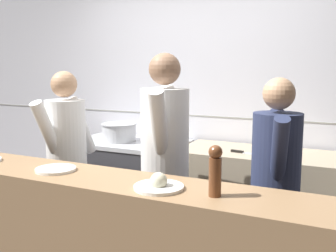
# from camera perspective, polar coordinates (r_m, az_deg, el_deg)

# --- Properties ---
(wall_back_tiled) EXTENTS (8.00, 0.06, 2.60)m
(wall_back_tiled) POSITION_cam_1_polar(r_m,az_deg,el_deg) (4.02, 4.44, 3.68)
(wall_back_tiled) COLOR silver
(wall_back_tiled) RESTS_ON ground_plane
(oven_range) EXTENTS (1.11, 0.71, 0.90)m
(oven_range) POSITION_cam_1_polar(r_m,az_deg,el_deg) (4.08, -5.51, -8.40)
(oven_range) COLOR #38383D
(oven_range) RESTS_ON ground_plane
(prep_counter) EXTENTS (1.34, 0.65, 0.92)m
(prep_counter) POSITION_cam_1_polar(r_m,az_deg,el_deg) (3.61, 12.60, -10.80)
(prep_counter) COLOR gray
(prep_counter) RESTS_ON ground_plane
(stock_pot) EXTENTS (0.36, 0.36, 0.18)m
(stock_pot) POSITION_cam_1_polar(r_m,az_deg,el_deg) (3.96, -7.10, -0.82)
(stock_pot) COLOR #B7BABF
(stock_pot) RESTS_ON oven_range
(chefs_knife) EXTENTS (0.39, 0.07, 0.02)m
(chefs_knife) POSITION_cam_1_polar(r_m,az_deg,el_deg) (3.39, 11.62, -3.88)
(chefs_knife) COLOR #B7BABF
(chefs_knife) RESTS_ON prep_counter
(plated_dish_appetiser) EXTENTS (0.25, 0.25, 0.02)m
(plated_dish_appetiser) POSITION_cam_1_polar(r_m,az_deg,el_deg) (2.60, -15.98, -6.06)
(plated_dish_appetiser) COLOR white
(plated_dish_appetiser) RESTS_ON pass_counter
(plated_dish_dessert) EXTENTS (0.27, 0.27, 0.10)m
(plated_dish_dessert) POSITION_cam_1_polar(r_m,az_deg,el_deg) (2.14, -1.36, -8.52)
(plated_dish_dessert) COLOR white
(plated_dish_dessert) RESTS_ON pass_counter
(pepper_mill) EXTENTS (0.07, 0.07, 0.27)m
(pepper_mill) POSITION_cam_1_polar(r_m,az_deg,el_deg) (2.00, 6.86, -6.30)
(pepper_mill) COLOR brown
(pepper_mill) RESTS_ON pass_counter
(chef_head_cook) EXTENTS (0.35, 0.70, 1.61)m
(chef_head_cook) POSITION_cam_1_polar(r_m,az_deg,el_deg) (3.39, -14.47, -4.43)
(chef_head_cook) COLOR black
(chef_head_cook) RESTS_ON ground_plane
(chef_sous) EXTENTS (0.44, 0.76, 1.74)m
(chef_sous) POSITION_cam_1_polar(r_m,az_deg,el_deg) (2.91, -0.46, -4.80)
(chef_sous) COLOR black
(chef_sous) RESTS_ON ground_plane
(chef_line) EXTENTS (0.39, 0.69, 1.58)m
(chef_line) POSITION_cam_1_polar(r_m,az_deg,el_deg) (2.73, 15.30, -8.00)
(chef_line) COLOR black
(chef_line) RESTS_ON ground_plane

